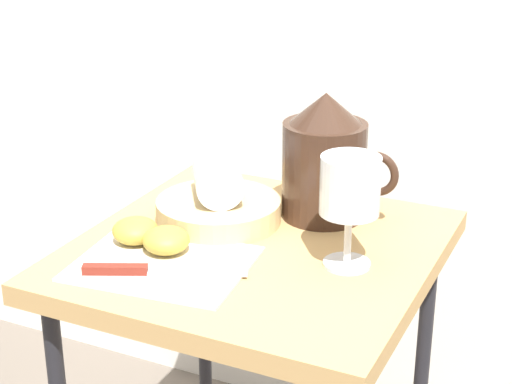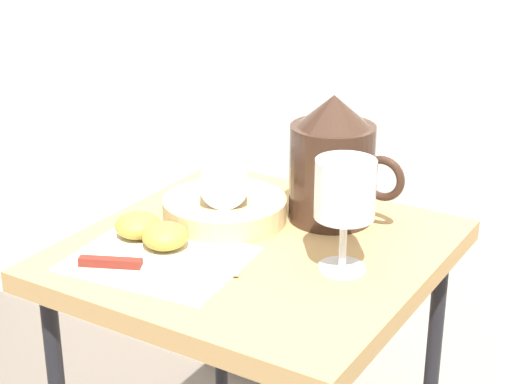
% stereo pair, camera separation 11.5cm
% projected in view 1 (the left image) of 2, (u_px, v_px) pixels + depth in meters
% --- Properties ---
extents(table, '(0.49, 0.50, 0.66)m').
position_uv_depth(table, '(256.00, 289.00, 1.21)').
color(table, tan).
rests_on(table, ground_plane).
extents(linen_napkin, '(0.24, 0.20, 0.00)m').
position_uv_depth(linen_napkin, '(163.00, 264.00, 1.12)').
color(linen_napkin, silver).
rests_on(linen_napkin, table).
extents(basket_tray, '(0.19, 0.19, 0.03)m').
position_uv_depth(basket_tray, '(219.00, 211.00, 1.25)').
color(basket_tray, tan).
rests_on(basket_tray, table).
extents(pitcher, '(0.18, 0.13, 0.19)m').
position_uv_depth(pitcher, '(325.00, 167.00, 1.25)').
color(pitcher, '#382319').
rests_on(pitcher, table).
extents(wine_glass_upright, '(0.08, 0.08, 0.15)m').
position_uv_depth(wine_glass_upright, '(350.00, 192.00, 1.08)').
color(wine_glass_upright, silver).
rests_on(wine_glass_upright, table).
extents(wine_glass_tipped_near, '(0.14, 0.16, 0.07)m').
position_uv_depth(wine_glass_tipped_near, '(217.00, 177.00, 1.24)').
color(wine_glass_tipped_near, silver).
rests_on(wine_glass_tipped_near, basket_tray).
extents(apple_half_left, '(0.06, 0.06, 0.04)m').
position_uv_depth(apple_half_left, '(135.00, 230.00, 1.18)').
color(apple_half_left, '#B29938').
rests_on(apple_half_left, linen_napkin).
extents(apple_half_right, '(0.06, 0.06, 0.04)m').
position_uv_depth(apple_half_right, '(166.00, 240.00, 1.15)').
color(apple_half_right, '#B29938').
rests_on(apple_half_right, linen_napkin).
extents(knife, '(0.20, 0.10, 0.01)m').
position_uv_depth(knife, '(140.00, 270.00, 1.09)').
color(knife, silver).
rests_on(knife, linen_napkin).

